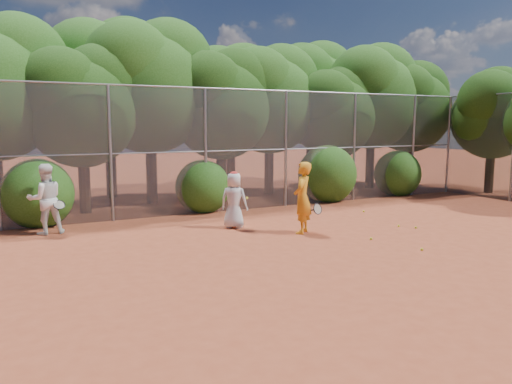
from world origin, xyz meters
TOP-DOWN VIEW (x-y plane):
  - ground at (0.00, 0.00)m, footprint 80.00×80.00m
  - fence_back at (-0.12, 6.00)m, footprint 20.05×0.09m
  - tree_2 at (-4.45, 7.83)m, footprint 3.99×3.47m
  - tree_3 at (-1.94, 8.84)m, footprint 4.89×4.26m
  - tree_4 at (0.55, 8.24)m, footprint 4.19×3.64m
  - tree_5 at (3.06, 9.04)m, footprint 4.51×3.92m
  - tree_6 at (5.55, 8.03)m, footprint 3.86×3.36m
  - tree_7 at (8.06, 8.64)m, footprint 4.77×4.14m
  - tree_8 at (10.05, 8.34)m, footprint 4.25×3.70m
  - tree_10 at (-2.93, 11.05)m, footprint 5.15×4.48m
  - tree_11 at (2.06, 10.64)m, footprint 4.64×4.03m
  - tree_12 at (6.56, 11.24)m, footprint 5.02×4.37m
  - tree_13 at (11.45, 5.03)m, footprint 3.86×3.36m
  - bush_0 at (-6.00, 6.30)m, footprint 2.00×2.00m
  - bush_1 at (-1.00, 6.30)m, footprint 1.80×1.80m
  - bush_2 at (4.00, 6.30)m, footprint 2.20×2.20m
  - bush_3 at (7.50, 6.30)m, footprint 1.90×1.90m
  - player_yellow at (0.09, 1.94)m, footprint 0.91×0.81m
  - player_teen at (-1.23, 3.38)m, footprint 0.89×0.88m
  - player_white at (-5.92, 4.95)m, footprint 0.98×0.83m
  - ball_0 at (3.17, 0.96)m, footprint 0.07×0.07m
  - ball_1 at (1.49, -0.90)m, footprint 0.07×0.07m
  - ball_2 at (2.91, 1.34)m, footprint 0.07×0.07m
  - ball_3 at (1.18, 0.47)m, footprint 0.07×0.07m
  - ball_4 at (3.59, 3.67)m, footprint 0.07×0.07m

SIDE VIEW (x-z plane):
  - ground at x=0.00m, z-range 0.00..0.00m
  - ball_0 at x=3.17m, z-range 0.00..0.07m
  - ball_1 at x=1.49m, z-range 0.00..0.07m
  - ball_2 at x=2.91m, z-range 0.00..0.07m
  - ball_3 at x=1.18m, z-range 0.00..0.07m
  - ball_4 at x=3.59m, z-range 0.00..0.07m
  - player_teen at x=-1.23m, z-range 0.00..1.58m
  - bush_1 at x=-1.00m, z-range 0.00..1.80m
  - player_white at x=-5.92m, z-range 0.00..1.85m
  - player_yellow at x=0.09m, z-range 0.00..1.89m
  - bush_3 at x=7.50m, z-range 0.00..1.90m
  - bush_0 at x=-6.00m, z-range 0.00..2.00m
  - bush_2 at x=4.00m, z-range 0.00..2.20m
  - fence_back at x=-0.12m, z-range 0.04..4.06m
  - tree_6 at x=5.55m, z-range 0.82..6.11m
  - tree_13 at x=11.45m, z-range 0.82..6.11m
  - tree_2 at x=-4.45m, z-range 0.85..6.32m
  - tree_4 at x=0.55m, z-range 0.89..6.62m
  - tree_8 at x=10.05m, z-range 0.91..6.73m
  - tree_5 at x=3.06m, z-range 0.96..7.13m
  - tree_11 at x=2.06m, z-range 0.99..7.34m
  - tree_7 at x=8.06m, z-range 1.02..7.54m
  - tree_3 at x=-1.94m, z-range 1.04..7.75m
  - tree_12 at x=6.56m, z-range 1.07..7.95m
  - tree_10 at x=-2.93m, z-range 1.10..8.16m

